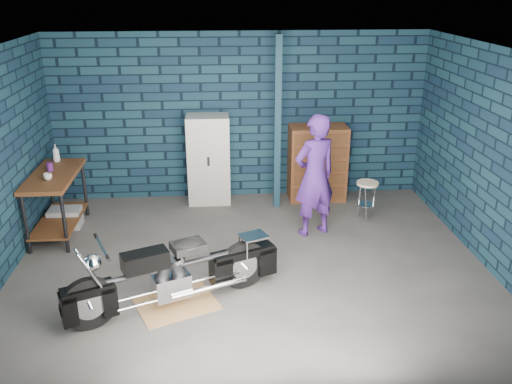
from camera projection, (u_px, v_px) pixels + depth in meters
ground at (251, 266)px, 6.96m from camera, size 6.00×6.00×0.00m
room_walls at (247, 110)px, 6.77m from camera, size 6.02×5.01×2.71m
support_post at (278, 125)px, 8.31m from camera, size 0.10×0.10×2.70m
workbench at (57, 204)px, 7.70m from camera, size 0.60×1.40×0.91m
drip_mat at (177, 304)px, 6.13m from camera, size 1.04×0.93×0.01m
motorcycle at (175, 268)px, 5.96m from camera, size 2.17×1.35×0.93m
person at (315, 176)px, 7.55m from camera, size 0.76×0.64×1.76m
storage_bin at (65, 218)px, 8.02m from camera, size 0.46×0.32×0.28m
locker at (209, 160)px, 8.72m from camera, size 0.67×0.48×1.45m
tool_chest at (317, 163)px, 8.89m from camera, size 0.93×0.51×1.24m
shop_stool at (366, 201)px, 8.22m from camera, size 0.39×0.39×0.60m
cup_a at (48, 177)px, 7.30m from camera, size 0.12×0.12×0.09m
mug_purple at (50, 167)px, 7.63m from camera, size 0.09×0.09×0.12m
bottle at (56, 153)px, 7.99m from camera, size 0.11×0.11×0.26m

